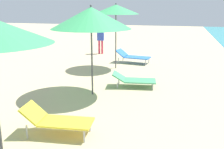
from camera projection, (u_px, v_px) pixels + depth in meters
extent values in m
cube|color=yellow|center=(66.00, 122.00, 5.37)|extent=(1.13, 0.69, 0.04)
cube|color=yellow|center=(33.00, 112.00, 5.43)|extent=(0.43, 0.62, 0.33)
cylinder|color=#B2B2B7|center=(90.00, 125.00, 5.57)|extent=(0.04, 0.04, 0.27)
cylinder|color=#B2B2B7|center=(84.00, 136.00, 5.11)|extent=(0.04, 0.04, 0.27)
cylinder|color=#B2B2B7|center=(37.00, 122.00, 5.75)|extent=(0.04, 0.04, 0.27)
cylinder|color=#B2B2B7|center=(27.00, 132.00, 5.29)|extent=(0.04, 0.04, 0.27)
cylinder|color=#4C4C51|center=(92.00, 62.00, 7.71)|extent=(0.05, 0.05, 1.98)
cone|color=#3FB266|center=(91.00, 18.00, 7.38)|extent=(2.33, 2.33, 0.61)
sphere|color=#4C4C51|center=(91.00, 6.00, 7.29)|extent=(0.06, 0.06, 0.06)
cube|color=#4CA572|center=(140.00, 81.00, 8.61)|extent=(1.11, 0.76, 0.04)
cube|color=#4CA572|center=(119.00, 76.00, 8.65)|extent=(0.48, 0.67, 0.26)
cylinder|color=#B2B2B7|center=(152.00, 82.00, 8.84)|extent=(0.04, 0.04, 0.20)
cylinder|color=#B2B2B7|center=(153.00, 87.00, 8.34)|extent=(0.04, 0.04, 0.20)
cylinder|color=#B2B2B7|center=(119.00, 81.00, 8.97)|extent=(0.04, 0.04, 0.20)
cylinder|color=#B2B2B7|center=(117.00, 86.00, 8.47)|extent=(0.04, 0.04, 0.20)
cylinder|color=#4C4C51|center=(116.00, 42.00, 11.01)|extent=(0.05, 0.05, 2.29)
cone|color=#3FB266|center=(116.00, 9.00, 10.67)|extent=(1.92, 1.92, 0.38)
sphere|color=#4C4C51|center=(116.00, 4.00, 10.61)|extent=(0.06, 0.06, 0.06)
cube|color=blue|center=(137.00, 57.00, 12.15)|extent=(1.25, 0.85, 0.04)
cube|color=blue|center=(122.00, 53.00, 12.41)|extent=(0.52, 0.74, 0.32)
cylinder|color=#B2B2B7|center=(149.00, 60.00, 12.27)|extent=(0.04, 0.04, 0.26)
cylinder|color=#B2B2B7|center=(145.00, 63.00, 11.75)|extent=(0.04, 0.04, 0.26)
cylinder|color=#B2B2B7|center=(123.00, 58.00, 12.77)|extent=(0.04, 0.04, 0.26)
cylinder|color=#B2B2B7|center=(119.00, 60.00, 12.24)|extent=(0.04, 0.04, 0.26)
cylinder|color=#D8334C|center=(102.00, 47.00, 14.60)|extent=(0.11, 0.11, 0.75)
cylinder|color=#D8334C|center=(99.00, 47.00, 14.62)|extent=(0.11, 0.11, 0.75)
cube|color=#334CB2|center=(101.00, 35.00, 14.44)|extent=(0.38, 0.26, 0.56)
sphere|color=#9E704C|center=(100.00, 28.00, 14.34)|extent=(0.20, 0.20, 0.20)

